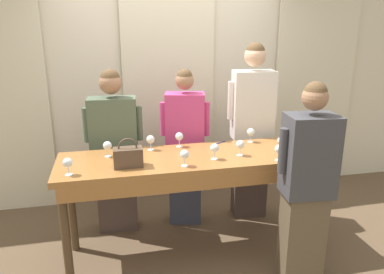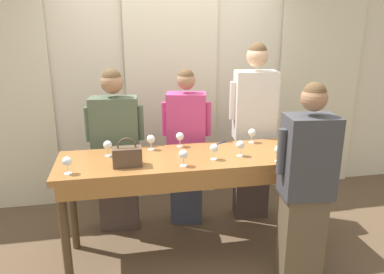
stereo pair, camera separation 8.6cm
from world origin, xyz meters
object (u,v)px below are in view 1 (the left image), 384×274
at_px(wine_glass_back_right, 279,150).
at_px(guest_cream_sweater, 252,131).
at_px(guest_pink_top, 185,148).
at_px(wine_glass_back_mid, 179,137).
at_px(wine_glass_near_host, 184,155).
at_px(wine_glass_by_bottle, 240,145).
at_px(handbag, 128,157).
at_px(wine_glass_front_left, 68,163).
at_px(wine_glass_front_mid, 251,132).
at_px(wine_glass_front_right, 150,140).
at_px(wine_glass_center_right, 215,149).
at_px(host_pouring, 306,188).
at_px(wine_glass_back_left, 299,136).
at_px(guest_olive_jacket, 115,151).
at_px(wine_glass_center_left, 107,146).
at_px(wine_bottle, 307,138).
at_px(wine_glass_center_mid, 281,141).
at_px(tasting_bar, 194,168).

bearing_deg(wine_glass_back_right, guest_cream_sweater, 83.82).
bearing_deg(guest_pink_top, wine_glass_back_mid, -110.84).
distance_m(wine_glass_near_host, wine_glass_by_bottle, 0.54).
bearing_deg(handbag, wine_glass_front_left, -169.92).
height_order(wine_glass_front_mid, wine_glass_front_right, same).
bearing_deg(guest_pink_top, wine_glass_center_right, -81.09).
relative_size(wine_glass_front_left, wine_glass_front_mid, 1.00).
relative_size(wine_glass_near_host, host_pouring, 0.08).
relative_size(wine_glass_center_right, wine_glass_back_left, 1.00).
bearing_deg(wine_glass_back_right, guest_olive_jacket, 147.62).
xyz_separation_m(handbag, wine_glass_center_right, (0.72, 0.01, 0.01)).
xyz_separation_m(wine_glass_center_left, guest_pink_top, (0.77, 0.44, -0.22)).
xyz_separation_m(wine_bottle, guest_olive_jacket, (-1.68, 0.68, -0.23)).
relative_size(wine_glass_back_right, guest_pink_top, 0.08).
distance_m(wine_glass_center_right, wine_glass_back_left, 0.89).
height_order(wine_glass_center_mid, guest_cream_sweater, guest_cream_sweater).
bearing_deg(handbag, guest_pink_top, 49.33).
relative_size(wine_glass_center_left, wine_glass_back_left, 1.00).
bearing_deg(wine_glass_center_right, wine_glass_front_left, -175.61).
distance_m(handbag, wine_glass_front_mid, 1.26).
distance_m(wine_glass_front_left, wine_glass_by_bottle, 1.43).
bearing_deg(wine_glass_center_left, wine_glass_near_host, -31.23).
distance_m(wine_glass_center_right, wine_glass_near_host, 0.30).
bearing_deg(wine_glass_by_bottle, tasting_bar, 171.55).
bearing_deg(host_pouring, guest_cream_sweater, 89.54).
relative_size(wine_bottle, wine_glass_front_right, 2.42).
bearing_deg(wine_glass_back_mid, wine_glass_near_host, -96.06).
distance_m(wine_bottle, guest_pink_top, 1.21).
xyz_separation_m(wine_glass_back_mid, guest_cream_sweater, (0.84, 0.31, -0.08)).
relative_size(tasting_bar, wine_glass_by_bottle, 16.82).
bearing_deg(host_pouring, wine_glass_back_right, 103.69).
distance_m(wine_glass_front_left, wine_glass_back_mid, 1.07).
xyz_separation_m(wine_glass_center_left, guest_olive_jacket, (0.06, 0.44, -0.20)).
bearing_deg(wine_glass_near_host, guest_olive_jacket, 123.88).
bearing_deg(wine_glass_back_left, handbag, -173.40).
distance_m(wine_glass_front_mid, wine_glass_back_left, 0.45).
relative_size(wine_glass_by_bottle, guest_pink_top, 0.08).
distance_m(wine_glass_center_left, wine_glass_by_bottle, 1.15).
xyz_separation_m(wine_glass_by_bottle, host_pouring, (0.36, -0.53, -0.20)).
distance_m(wine_glass_back_mid, host_pouring, 1.23).
relative_size(wine_bottle, wine_glass_front_left, 2.42).
relative_size(wine_glass_front_left, guest_pink_top, 0.08).
bearing_deg(guest_cream_sweater, wine_glass_near_host, -137.90).
bearing_deg(wine_glass_near_host, wine_glass_center_left, 148.77).
bearing_deg(host_pouring, tasting_bar, 142.14).
xyz_separation_m(wine_glass_center_mid, wine_glass_near_host, (-0.92, -0.16, 0.00)).
bearing_deg(wine_glass_front_left, wine_glass_by_bottle, 5.33).
distance_m(wine_glass_front_left, guest_olive_jacket, 0.89).
distance_m(wine_bottle, wine_glass_back_right, 0.38).
height_order(tasting_bar, guest_pink_top, guest_pink_top).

